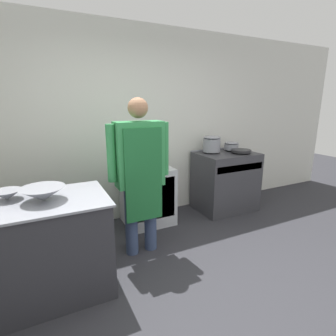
% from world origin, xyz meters
% --- Properties ---
extents(ground_plane, '(14.00, 14.00, 0.00)m').
position_xyz_m(ground_plane, '(0.00, 0.00, 0.00)').
color(ground_plane, '#2D2D33').
extents(wall_back, '(8.00, 0.05, 2.70)m').
position_xyz_m(wall_back, '(0.00, 2.16, 1.35)').
color(wall_back, silver).
rests_on(wall_back, ground_plane).
extents(prep_counter, '(1.02, 0.74, 0.88)m').
position_xyz_m(prep_counter, '(-1.27, 0.89, 0.44)').
color(prep_counter, '#2D2D33').
rests_on(prep_counter, ground_plane).
extents(stove, '(0.90, 0.66, 0.93)m').
position_xyz_m(stove, '(1.33, 1.75, 0.46)').
color(stove, '#38383D').
rests_on(stove, ground_plane).
extents(fridge_unit, '(0.66, 0.57, 0.80)m').
position_xyz_m(fridge_unit, '(0.03, 1.82, 0.40)').
color(fridge_unit, silver).
rests_on(fridge_unit, ground_plane).
extents(person_cook, '(0.69, 0.24, 1.72)m').
position_xyz_m(person_cook, '(-0.31, 1.16, 0.99)').
color(person_cook, '#38476B').
rests_on(person_cook, ground_plane).
extents(mixing_bowl, '(0.36, 0.36, 0.12)m').
position_xyz_m(mixing_bowl, '(-1.27, 0.88, 0.94)').
color(mixing_bowl, gray).
rests_on(mixing_bowl, prep_counter).
extents(small_bowl, '(0.23, 0.23, 0.08)m').
position_xyz_m(small_bowl, '(-1.54, 1.04, 0.92)').
color(small_bowl, gray).
rests_on(small_bowl, prep_counter).
extents(stock_pot, '(0.26, 0.26, 0.24)m').
position_xyz_m(stock_pot, '(1.12, 1.87, 1.05)').
color(stock_pot, gray).
rests_on(stock_pot, stove).
extents(saute_pan, '(0.30, 0.30, 0.04)m').
position_xyz_m(saute_pan, '(1.51, 1.63, 0.95)').
color(saute_pan, '#262628').
rests_on(saute_pan, stove).
extents(sauce_pot, '(0.23, 0.23, 0.13)m').
position_xyz_m(sauce_pot, '(1.51, 1.87, 1.00)').
color(sauce_pot, gray).
rests_on(sauce_pot, stove).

